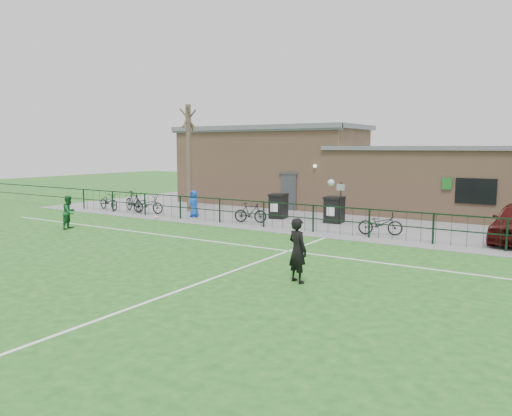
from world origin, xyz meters
The scene contains 20 objects.
ground centered at (0.00, 0.00, 0.00)m, with size 90.00×90.00×0.00m, color #1D5519.
paving_strip centered at (0.00, 13.50, 0.01)m, with size 34.00×13.00×0.02m, color slate.
pitch_line_touch centered at (0.00, 7.80, 0.00)m, with size 28.00×0.10×0.01m, color white.
pitch_line_mid centered at (0.00, 4.00, 0.00)m, with size 28.00×0.10×0.01m, color white.
pitch_line_perp centered at (2.00, 0.00, 0.00)m, with size 0.10×16.00×0.01m, color white.
perimeter_fence centered at (0.00, 8.00, 0.60)m, with size 28.00×0.10×1.20m, color black.
bare_tree centered at (-8.00, 10.50, 3.00)m, with size 0.30×0.30×6.00m, color #4D3D2F.
wheelie_bin_left centered at (-2.34, 10.81, 0.61)m, with size 0.77×0.88×1.17m, color black.
wheelie_bin_right centered at (0.70, 10.93, 0.61)m, with size 0.78×0.88×1.17m, color black.
sign_post centered at (1.16, 10.58, 1.02)m, with size 0.06×0.06×2.00m, color black.
bicycle_a centered at (-12.43, 8.52, 0.50)m, with size 0.64×1.83×0.96m, color black.
bicycle_b centered at (-10.61, 8.72, 0.60)m, with size 0.54×1.92×1.16m, color black.
bicycle_c centered at (-9.33, 8.56, 0.52)m, with size 0.66×1.89×0.99m, color black.
bicycle_d centered at (-2.73, 8.78, 0.50)m, with size 0.46×1.61×0.97m, color black.
bicycle_e centered at (3.69, 8.82, 0.49)m, with size 0.63×1.80×0.94m, color black.
spectator_child centered at (-6.31, 8.85, 0.71)m, with size 0.68×0.44×1.39m, color blue.
goalkeeper_kick centered at (4.15, 0.64, 0.92)m, with size 1.07×3.88×2.59m.
outfield_player centered at (-8.64, 2.97, 0.75)m, with size 0.73×0.57×1.50m, color #195A2B.
ball_ground centered at (-7.44, 7.22, 0.10)m, with size 0.20×0.20×0.20m, color white.
clubhouse centered at (-0.88, 16.50, 2.22)m, with size 24.25×5.40×4.96m.
Camera 1 is at (10.34, -11.19, 3.66)m, focal length 35.00 mm.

